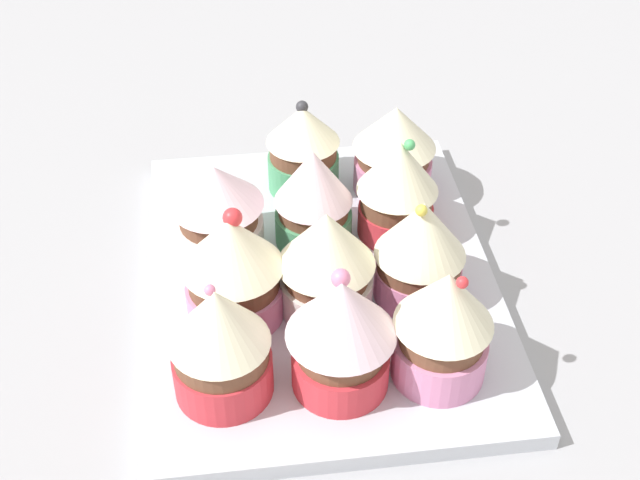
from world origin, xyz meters
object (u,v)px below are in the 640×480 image
cupcake_4 (337,332)px  cupcake_5 (321,262)px  baking_tray (320,280)px  cupcake_0 (443,325)px  cupcake_3 (394,147)px  cupcake_7 (302,148)px  cupcake_1 (420,249)px  cupcake_2 (397,187)px  cupcake_10 (218,209)px  cupcake_6 (319,197)px  cupcake_9 (233,267)px  cupcake_8 (220,342)px

cupcake_4 → cupcake_5: (6.29, 0.08, -0.31)cm
baking_tray → cupcake_0: (-9.39, -5.82, 4.63)cm
cupcake_3 → cupcake_7: cupcake_7 is taller
baking_tray → cupcake_1: 7.90cm
cupcake_2 → cupcake_5: 9.21cm
cupcake_4 → cupcake_7: size_ratio=1.14×
cupcake_2 → cupcake_7: cupcake_2 is taller
cupcake_4 → cupcake_10: 14.10cm
cupcake_0 → cupcake_6: size_ratio=1.09×
cupcake_3 → cupcake_5: size_ratio=0.92×
cupcake_1 → cupcake_3: bearing=-3.0°
cupcake_3 → cupcake_9: bearing=133.9°
cupcake_1 → cupcake_0: bearing=178.5°
cupcake_3 → cupcake_5: bearing=150.3°
cupcake_7 → cupcake_3: bearing=-97.8°
cupcake_4 → cupcake_6: cupcake_4 is taller
cupcake_5 → cupcake_9: size_ratio=0.95×
cupcake_0 → cupcake_9: size_ratio=1.01×
cupcake_0 → cupcake_10: (12.63, 12.28, -0.40)cm
cupcake_2 → cupcake_10: (-0.54, 12.27, -0.32)cm
baking_tray → cupcake_7: cupcake_7 is taller
cupcake_3 → cupcake_10: bearing=113.9°
cupcake_2 → cupcake_6: size_ratio=1.05×
cupcake_3 → cupcake_6: size_ratio=0.94×
cupcake_2 → cupcake_7: size_ratio=1.08×
cupcake_6 → cupcake_9: (-6.49, 6.15, 0.13)cm
cupcake_1 → cupcake_3: size_ratio=1.11×
cupcake_9 → cupcake_10: cupcake_9 is taller
baking_tray → cupcake_5: size_ratio=3.89×
cupcake_9 → cupcake_7: bearing=-23.8°
baking_tray → cupcake_9: (-2.86, 5.74, 4.49)cm
cupcake_2 → cupcake_3: cupcake_2 is taller
baking_tray → cupcake_1: size_ratio=3.83×
cupcake_8 → cupcake_3: bearing=-36.4°
cupcake_0 → cupcake_1: cupcake_0 is taller
cupcake_1 → cupcake_6: bearing=41.7°
baking_tray → cupcake_3: size_ratio=4.24×
cupcake_6 → cupcake_10: cupcake_6 is taller
cupcake_6 → cupcake_10: 6.88cm
cupcake_3 → cupcake_1: bearing=177.0°
cupcake_0 → cupcake_4: bearing=90.0°
cupcake_1 → cupcake_8: bearing=116.7°
cupcake_9 → cupcake_8: bearing=170.9°
cupcake_0 → cupcake_9: cupcake_0 is taller
cupcake_2 → cupcake_8: size_ratio=0.98×
baking_tray → cupcake_7: size_ratio=4.07×
cupcake_7 → cupcake_10: 9.25cm
cupcake_7 → cupcake_0: bearing=-163.0°
cupcake_7 → cupcake_9: 14.01cm
cupcake_7 → cupcake_10: size_ratio=1.03×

